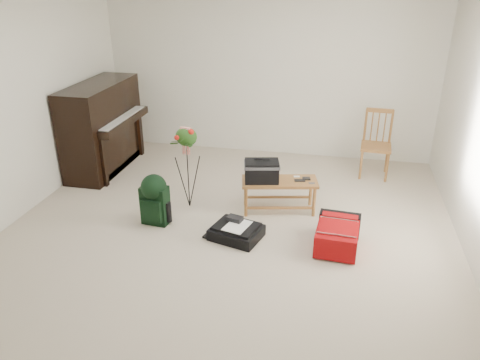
% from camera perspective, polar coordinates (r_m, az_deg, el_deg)
% --- Properties ---
extents(floor, '(5.00, 5.50, 0.01)m').
position_cam_1_polar(floor, '(5.15, -1.86, -7.23)').
color(floor, beige).
rests_on(floor, ground).
extents(wall_back, '(5.00, 0.04, 2.50)m').
position_cam_1_polar(wall_back, '(7.22, 3.39, 12.83)').
color(wall_back, silver).
rests_on(wall_back, floor).
extents(wall_left, '(0.04, 5.50, 2.50)m').
position_cam_1_polar(wall_left, '(5.74, -27.24, 7.09)').
color(wall_left, silver).
rests_on(wall_left, floor).
extents(piano, '(0.71, 1.50, 1.25)m').
position_cam_1_polar(piano, '(7.02, -16.33, 6.03)').
color(piano, black).
rests_on(piano, floor).
extents(bench, '(0.95, 0.54, 0.69)m').
position_cam_1_polar(bench, '(5.55, 3.35, 0.85)').
color(bench, '#9B6232').
rests_on(bench, floor).
extents(dining_chair, '(0.43, 0.43, 0.93)m').
position_cam_1_polar(dining_chair, '(6.80, 16.25, 4.17)').
color(dining_chair, '#9B6232').
rests_on(dining_chair, floor).
extents(red_suitcase, '(0.46, 0.66, 0.27)m').
position_cam_1_polar(red_suitcase, '(5.09, 11.81, -6.31)').
color(red_suitcase, '#AC0B07').
rests_on(red_suitcase, floor).
extents(black_duffel, '(0.61, 0.54, 0.22)m').
position_cam_1_polar(black_duffel, '(5.14, -0.45, -6.26)').
color(black_duffel, black).
rests_on(black_duffel, floor).
extents(green_backpack, '(0.32, 0.29, 0.60)m').
position_cam_1_polar(green_backpack, '(5.39, -10.39, -2.06)').
color(green_backpack, black).
rests_on(green_backpack, floor).
extents(flower_stand, '(0.38, 0.38, 1.06)m').
position_cam_1_polar(flower_stand, '(5.65, -6.37, 1.50)').
color(flower_stand, black).
rests_on(flower_stand, floor).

